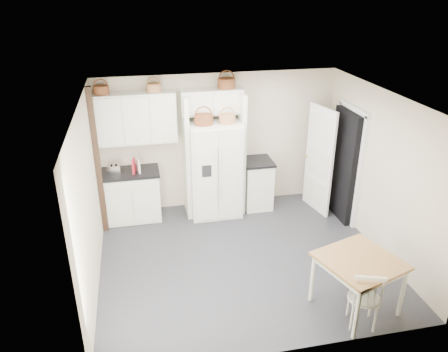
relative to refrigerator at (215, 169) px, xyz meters
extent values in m
plane|color=#2B2B2F|center=(0.15, -1.61, -0.90)|extent=(4.50, 4.50, 0.00)
plane|color=white|center=(0.15, -1.61, 1.70)|extent=(4.50, 4.50, 0.00)
plane|color=beige|center=(0.15, 0.39, 0.40)|extent=(4.50, 0.00, 4.50)
plane|color=beige|center=(-2.10, -1.61, 0.40)|extent=(0.00, 4.00, 4.00)
plane|color=beige|center=(2.40, -1.61, 0.40)|extent=(0.00, 4.00, 4.00)
cube|color=silver|center=(0.00, 0.00, 0.00)|extent=(0.94, 0.75, 1.81)
cube|color=silver|center=(-1.54, 0.09, -0.45)|extent=(0.99, 0.62, 0.91)
cube|color=silver|center=(0.85, 0.09, -0.44)|extent=(0.53, 0.63, 0.93)
cube|color=olive|center=(1.36, -3.06, -0.51)|extent=(1.19, 1.19, 0.79)
cube|color=silver|center=(1.30, -3.36, -0.49)|extent=(0.50, 0.48, 0.84)
cube|color=black|center=(-1.54, 0.09, 0.03)|extent=(1.03, 0.66, 0.04)
cube|color=black|center=(0.85, 0.09, 0.04)|extent=(0.57, 0.68, 0.04)
cube|color=silver|center=(-1.81, 0.02, 0.13)|extent=(0.26, 0.18, 0.17)
cube|color=red|center=(-1.46, 0.01, 0.18)|extent=(0.07, 0.18, 0.26)
cube|color=beige|center=(-1.38, 0.01, 0.18)|extent=(0.06, 0.17, 0.25)
cylinder|color=#54301B|center=(-1.89, 0.22, 1.52)|extent=(0.26, 0.26, 0.15)
cylinder|color=#9D622A|center=(-1.01, 0.22, 1.52)|extent=(0.26, 0.26, 0.15)
cylinder|color=#54301B|center=(0.27, 0.22, 1.54)|extent=(0.32, 0.32, 0.18)
cylinder|color=#54301B|center=(-0.21, -0.10, 0.99)|extent=(0.33, 0.33, 0.18)
cylinder|color=#9D622A|center=(0.22, -0.10, 0.98)|extent=(0.29, 0.29, 0.16)
cube|color=silver|center=(-1.35, 0.22, 1.00)|extent=(1.40, 0.34, 0.90)
cube|color=silver|center=(0.00, 0.22, 1.22)|extent=(1.12, 0.34, 0.45)
cube|color=silver|center=(-0.51, 0.09, 0.25)|extent=(0.08, 0.60, 2.30)
cube|color=silver|center=(0.51, 0.09, 0.25)|extent=(0.08, 0.60, 2.30)
cube|color=black|center=(-2.05, -0.26, 0.40)|extent=(0.09, 0.09, 2.60)
cube|color=black|center=(2.31, -0.61, 0.12)|extent=(0.18, 0.85, 2.05)
cube|color=white|center=(1.95, -0.27, 0.12)|extent=(0.21, 0.79, 2.05)
camera|label=1|loc=(-1.35, -7.33, 3.23)|focal=35.00mm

